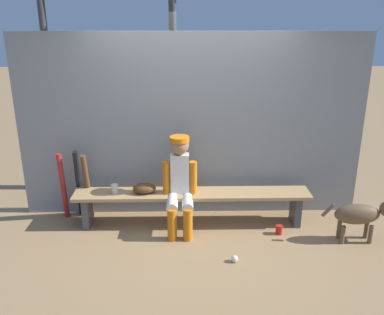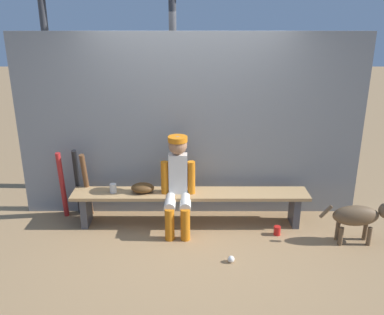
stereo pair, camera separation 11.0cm
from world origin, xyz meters
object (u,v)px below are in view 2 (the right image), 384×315
bat_aluminum_black (80,182)px  scoreboard (114,2)px  cup_on_ground (279,231)px  cup_on_bench (115,188)px  bat_wood_dark (89,185)px  dugout_bench (192,199)px  dog (363,216)px  bat_aluminum_red (64,185)px  baseball (233,259)px  player_seated (180,182)px  baseball_glove (144,188)px

bat_aluminum_black → scoreboard: 2.36m
cup_on_ground → cup_on_bench: cup_on_bench is taller
bat_wood_dark → scoreboard: bearing=73.3°
bat_aluminum_black → cup_on_ground: size_ratio=8.47×
dugout_bench → cup_on_bench: cup_on_bench is taller
bat_wood_dark → dog: 3.28m
bat_aluminum_black → cup_on_ground: (2.46, -0.49, -0.41)m
dog → cup_on_ground: bearing=169.4°
dog → bat_aluminum_red: bearing=170.0°
baseball → player_seated: bearing=128.1°
bat_aluminum_red → cup_on_bench: (0.67, -0.18, 0.04)m
cup_on_bench → cup_on_ground: bearing=-7.9°
bat_wood_dark → player_seated: bearing=-13.8°
bat_aluminum_red → baseball_glove: bearing=-10.0°
player_seated → dog: player_seated is taller
cup_on_bench → scoreboard: scoreboard is taller
player_seated → bat_aluminum_red: (-1.46, 0.29, -0.17)m
player_seated → bat_aluminum_red: size_ratio=1.29×
bat_aluminum_black → cup_on_bench: 0.54m
cup_on_bench → bat_wood_dark: bearing=154.5°
bat_wood_dark → bat_aluminum_red: (-0.31, 0.01, 0.00)m
bat_wood_dark → dog: bearing=-10.8°
bat_aluminum_black → scoreboard: (0.40, 0.90, 2.15)m
cup_on_ground → dog: size_ratio=0.13×
player_seated → dog: (2.07, -0.33, -0.28)m
baseball_glove → scoreboard: 2.44m
cup_on_ground → cup_on_bench: size_ratio=1.00×
scoreboard → cup_on_ground: bearing=-34.1°
cup_on_ground → scoreboard: (-2.05, 1.39, 2.56)m
dugout_bench → scoreboard: 2.73m
player_seated → baseball: player_seated is taller
player_seated → cup_on_ground: (1.18, -0.16, -0.56)m
bat_aluminum_black → cup_on_ground: bearing=-11.4°
bat_aluminum_black → bat_wood_dark: bearing=-20.2°
baseball → scoreboard: size_ratio=0.02×
bat_aluminum_black → dog: 3.41m
baseball_glove → cup_on_bench: (-0.36, 0.00, -0.01)m
cup_on_ground → dugout_bench: bearing=165.2°
player_seated → bat_aluminum_red: 1.50m
dugout_bench → bat_aluminum_red: (-1.61, 0.18, 0.10)m
dugout_bench → bat_wood_dark: (-1.30, 0.17, 0.10)m
baseball → bat_aluminum_black: bearing=150.1°
bat_aluminum_black → dog: bat_aluminum_black is taller
player_seated → baseball_glove: bearing=165.9°
bat_aluminum_red → cup_on_ground: size_ratio=8.04×
dog → baseball: bearing=-164.7°
baseball_glove → cup_on_bench: 0.36m
dog → scoreboard: bearing=152.1°
scoreboard → player_seated: bearing=-54.5°
bat_aluminum_black → bat_aluminum_red: bearing=-168.0°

